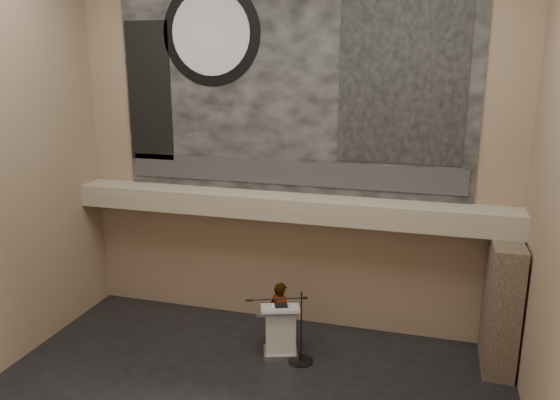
% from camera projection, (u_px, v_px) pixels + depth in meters
% --- Properties ---
extents(wall_back, '(10.00, 0.02, 8.50)m').
position_uv_depth(wall_back, '(290.00, 146.00, 12.25)').
color(wall_back, '#8D765A').
rests_on(wall_back, floor).
extents(wall_front, '(10.00, 0.02, 8.50)m').
position_uv_depth(wall_front, '(57.00, 283.00, 4.81)').
color(wall_front, '#8D765A').
rests_on(wall_front, floor).
extents(soffit, '(10.00, 0.80, 0.50)m').
position_uv_depth(soffit, '(285.00, 206.00, 12.21)').
color(soffit, gray).
rests_on(soffit, wall_back).
extents(sprinkler_left, '(0.04, 0.04, 0.06)m').
position_uv_depth(sprinkler_left, '(218.00, 214.00, 12.65)').
color(sprinkler_left, '#B2893D').
rests_on(sprinkler_left, soffit).
extents(sprinkler_right, '(0.04, 0.04, 0.06)m').
position_uv_depth(sprinkler_right, '(369.00, 226.00, 11.73)').
color(sprinkler_right, '#B2893D').
rests_on(sprinkler_right, soffit).
extents(banner, '(8.00, 0.05, 5.00)m').
position_uv_depth(banner, '(290.00, 80.00, 11.86)').
color(banner, black).
rests_on(banner, wall_back).
extents(banner_text_strip, '(7.76, 0.02, 0.55)m').
position_uv_depth(banner_text_strip, '(289.00, 173.00, 12.34)').
color(banner_text_strip, '#2A2A2A').
rests_on(banner_text_strip, banner).
extents(banner_clock_rim, '(2.30, 0.02, 2.30)m').
position_uv_depth(banner_clock_rim, '(211.00, 33.00, 12.04)').
color(banner_clock_rim, black).
rests_on(banner_clock_rim, banner).
extents(banner_clock_face, '(1.84, 0.02, 1.84)m').
position_uv_depth(banner_clock_face, '(210.00, 33.00, 12.02)').
color(banner_clock_face, silver).
rests_on(banner_clock_face, banner).
extents(banner_building_print, '(2.60, 0.02, 3.60)m').
position_uv_depth(banner_building_print, '(402.00, 77.00, 11.16)').
color(banner_building_print, black).
rests_on(banner_building_print, banner).
extents(banner_brick_print, '(1.10, 0.02, 3.20)m').
position_uv_depth(banner_brick_print, '(149.00, 92.00, 12.80)').
color(banner_brick_print, black).
rests_on(banner_brick_print, banner).
extents(stone_pier, '(0.60, 1.40, 2.70)m').
position_uv_depth(stone_pier, '(501.00, 305.00, 10.96)').
color(stone_pier, '#423529').
rests_on(stone_pier, floor).
extents(lectern, '(0.94, 0.79, 1.14)m').
position_uv_depth(lectern, '(280.00, 330.00, 11.61)').
color(lectern, silver).
rests_on(lectern, floor).
extents(binder, '(0.33, 0.30, 0.04)m').
position_uv_depth(binder, '(281.00, 306.00, 11.48)').
color(binder, black).
rests_on(binder, lectern).
extents(papers, '(0.29, 0.35, 0.00)m').
position_uv_depth(papers, '(277.00, 306.00, 11.48)').
color(papers, white).
rests_on(papers, lectern).
extents(speaker_person, '(0.64, 0.54, 1.49)m').
position_uv_depth(speaker_person, '(281.00, 314.00, 11.92)').
color(speaker_person, white).
rests_on(speaker_person, floor).
extents(mic_stand, '(1.31, 0.69, 1.58)m').
position_uv_depth(mic_stand, '(299.00, 352.00, 11.39)').
color(mic_stand, black).
rests_on(mic_stand, floor).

